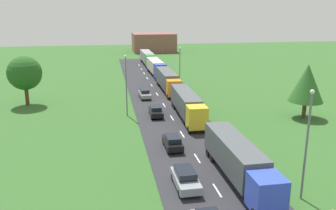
{
  "coord_description": "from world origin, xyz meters",
  "views": [
    {
      "loc": [
        -8.97,
        -16.5,
        15.25
      ],
      "look_at": [
        -0.02,
        34.87,
        1.13
      ],
      "focal_mm": 38.38,
      "sensor_mm": 36.0,
      "label": 1
    }
  ],
  "objects_px": {
    "distant_building": "(154,42)",
    "tree_oak": "(307,83)",
    "truck_fourth": "(156,67)",
    "car_second": "(186,178)",
    "lamppost_lead": "(307,141)",
    "truck_second": "(187,104)",
    "car_fifth": "(145,93)",
    "car_third": "(173,142)",
    "car_fourth": "(156,111)",
    "truck_lead": "(239,160)",
    "truck_fifth": "(147,57)",
    "tree_maple": "(25,73)",
    "lamppost_third": "(180,62)",
    "truck_third": "(168,80)",
    "lamppost_second": "(126,83)"
  },
  "relations": [
    {
      "from": "distant_building",
      "to": "tree_oak",
      "type": "bearing_deg",
      "value": -83.06
    },
    {
      "from": "truck_fourth",
      "to": "car_second",
      "type": "relative_size",
      "value": 3.19
    },
    {
      "from": "lamppost_lead",
      "to": "distant_building",
      "type": "distance_m",
      "value": 105.62
    },
    {
      "from": "truck_second",
      "to": "car_fifth",
      "type": "xyz_separation_m",
      "value": [
        -4.72,
        12.62,
        -1.23
      ]
    },
    {
      "from": "car_third",
      "to": "car_fourth",
      "type": "distance_m",
      "value": 12.83
    },
    {
      "from": "truck_fourth",
      "to": "car_fifth",
      "type": "xyz_separation_m",
      "value": [
        -5.03,
        -21.39,
        -1.22
      ]
    },
    {
      "from": "truck_lead",
      "to": "truck_second",
      "type": "relative_size",
      "value": 0.94
    },
    {
      "from": "car_fourth",
      "to": "distant_building",
      "type": "relative_size",
      "value": 0.31
    },
    {
      "from": "truck_fourth",
      "to": "truck_fifth",
      "type": "height_order",
      "value": "truck_fourth"
    },
    {
      "from": "car_fourth",
      "to": "tree_maple",
      "type": "relative_size",
      "value": 0.58
    },
    {
      "from": "car_third",
      "to": "lamppost_third",
      "type": "bearing_deg",
      "value": 77.14
    },
    {
      "from": "car_second",
      "to": "tree_oak",
      "type": "bearing_deg",
      "value": 39.31
    },
    {
      "from": "tree_oak",
      "to": "truck_fifth",
      "type": "bearing_deg",
      "value": 106.93
    },
    {
      "from": "tree_maple",
      "to": "distant_building",
      "type": "relative_size",
      "value": 0.53
    },
    {
      "from": "truck_third",
      "to": "car_second",
      "type": "distance_m",
      "value": 38.05
    },
    {
      "from": "truck_fifth",
      "to": "lamppost_second",
      "type": "xyz_separation_m",
      "value": [
        -8.65,
        -47.97,
        2.83
      ]
    },
    {
      "from": "tree_oak",
      "to": "truck_second",
      "type": "bearing_deg",
      "value": 170.13
    },
    {
      "from": "lamppost_second",
      "to": "truck_lead",
      "type": "bearing_deg",
      "value": -69.0
    },
    {
      "from": "lamppost_third",
      "to": "distant_building",
      "type": "bearing_deg",
      "value": 88.02
    },
    {
      "from": "truck_second",
      "to": "truck_fifth",
      "type": "height_order",
      "value": "truck_second"
    },
    {
      "from": "lamppost_third",
      "to": "distant_building",
      "type": "relative_size",
      "value": 0.49
    },
    {
      "from": "car_fourth",
      "to": "tree_maple",
      "type": "xyz_separation_m",
      "value": [
        -19.67,
        9.76,
        4.41
      ]
    },
    {
      "from": "truck_second",
      "to": "lamppost_third",
      "type": "distance_m",
      "value": 26.18
    },
    {
      "from": "car_fifth",
      "to": "tree_oak",
      "type": "bearing_deg",
      "value": -36.12
    },
    {
      "from": "tree_maple",
      "to": "car_third",
      "type": "bearing_deg",
      "value": -48.84
    },
    {
      "from": "car_second",
      "to": "lamppost_lead",
      "type": "height_order",
      "value": "lamppost_lead"
    },
    {
      "from": "truck_fifth",
      "to": "car_second",
      "type": "distance_m",
      "value": 70.99
    },
    {
      "from": "tree_oak",
      "to": "truck_lead",
      "type": "bearing_deg",
      "value": -133.81
    },
    {
      "from": "truck_fifth",
      "to": "truck_lead",
      "type": "bearing_deg",
      "value": -90.03
    },
    {
      "from": "truck_second",
      "to": "tree_oak",
      "type": "xyz_separation_m",
      "value": [
        16.5,
        -2.87,
        2.99
      ]
    },
    {
      "from": "car_fourth",
      "to": "car_fifth",
      "type": "bearing_deg",
      "value": 92.16
    },
    {
      "from": "truck_third",
      "to": "truck_fourth",
      "type": "relative_size",
      "value": 0.97
    },
    {
      "from": "lamppost_third",
      "to": "truck_fourth",
      "type": "bearing_deg",
      "value": 115.5
    },
    {
      "from": "car_fourth",
      "to": "lamppost_lead",
      "type": "height_order",
      "value": "lamppost_lead"
    },
    {
      "from": "truck_fifth",
      "to": "car_third",
      "type": "xyz_separation_m",
      "value": [
        -4.46,
        -61.84,
        -1.23
      ]
    },
    {
      "from": "distant_building",
      "to": "truck_fifth",
      "type": "bearing_deg",
      "value": -100.74
    },
    {
      "from": "tree_maple",
      "to": "tree_oak",
      "type": "bearing_deg",
      "value": -19.29
    },
    {
      "from": "truck_fourth",
      "to": "lamppost_lead",
      "type": "height_order",
      "value": "lamppost_lead"
    },
    {
      "from": "truck_third",
      "to": "car_fourth",
      "type": "xyz_separation_m",
      "value": [
        -4.51,
        -15.9,
        -1.31
      ]
    },
    {
      "from": "truck_second",
      "to": "distant_building",
      "type": "relative_size",
      "value": 0.97
    },
    {
      "from": "car_fifth",
      "to": "lamppost_third",
      "type": "height_order",
      "value": "lamppost_third"
    },
    {
      "from": "truck_second",
      "to": "lamppost_lead",
      "type": "height_order",
      "value": "lamppost_lead"
    },
    {
      "from": "car_second",
      "to": "car_third",
      "type": "distance_m",
      "value": 8.98
    },
    {
      "from": "truck_fifth",
      "to": "lamppost_third",
      "type": "distance_m",
      "value": 25.19
    },
    {
      "from": "lamppost_second",
      "to": "truck_fourth",
      "type": "bearing_deg",
      "value": 74.52
    },
    {
      "from": "car_fifth",
      "to": "tree_oak",
      "type": "xyz_separation_m",
      "value": [
        21.23,
        -15.49,
        4.22
      ]
    },
    {
      "from": "truck_fourth",
      "to": "car_fourth",
      "type": "bearing_deg",
      "value": -98.08
    },
    {
      "from": "lamppost_third",
      "to": "lamppost_lead",
      "type": "bearing_deg",
      "value": -89.97
    },
    {
      "from": "lamppost_third",
      "to": "tree_maple",
      "type": "height_order",
      "value": "tree_maple"
    },
    {
      "from": "truck_lead",
      "to": "lamppost_lead",
      "type": "height_order",
      "value": "lamppost_lead"
    }
  ]
}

